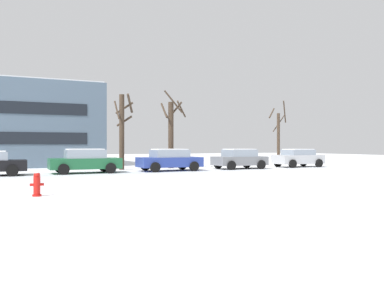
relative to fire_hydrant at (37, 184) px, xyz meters
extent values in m
plane|color=white|center=(-0.84, 1.52, -0.42)|extent=(120.00, 120.00, 0.00)
cube|color=silver|center=(-0.84, 5.23, -0.42)|extent=(80.00, 9.42, 0.00)
cylinder|color=red|center=(0.00, 0.00, -0.39)|extent=(0.30, 0.30, 0.06)
cylinder|color=red|center=(0.00, 0.00, -0.06)|extent=(0.22, 0.22, 0.60)
sphere|color=red|center=(0.00, 0.00, 0.28)|extent=(0.21, 0.21, 0.21)
cylinder|color=red|center=(-0.16, 0.00, -0.03)|extent=(0.12, 0.09, 0.09)
cylinder|color=red|center=(0.16, 0.00, -0.03)|extent=(0.12, 0.09, 0.09)
sphere|color=white|center=(0.00, 0.00, 0.34)|extent=(0.15, 0.15, 0.15)
cylinder|color=black|center=(-0.76, 11.49, -0.10)|extent=(0.64, 0.23, 0.64)
cylinder|color=black|center=(-0.74, 9.63, -0.10)|extent=(0.64, 0.23, 0.64)
cube|color=#1E6038|center=(3.32, 10.66, 0.17)|extent=(4.21, 1.85, 0.64)
cube|color=#8C99A8|center=(3.32, 10.66, 0.75)|extent=(2.32, 1.69, 0.52)
cube|color=white|center=(3.32, 10.66, 1.04)|extent=(2.11, 1.56, 0.06)
cylinder|color=black|center=(4.67, 11.60, -0.10)|extent=(0.64, 0.23, 0.64)
cylinder|color=black|center=(4.69, 9.75, -0.10)|extent=(0.64, 0.23, 0.64)
cylinder|color=black|center=(1.94, 11.58, -0.10)|extent=(0.64, 0.23, 0.64)
cylinder|color=black|center=(1.96, 9.73, -0.10)|extent=(0.64, 0.23, 0.64)
cube|color=#283D93|center=(8.79, 10.54, 0.17)|extent=(4.17, 1.93, 0.64)
cube|color=#8C99A8|center=(8.79, 10.54, 0.74)|extent=(2.30, 1.76, 0.49)
cube|color=white|center=(8.79, 10.54, 1.02)|extent=(2.09, 1.63, 0.06)
cylinder|color=black|center=(10.13, 11.52, -0.10)|extent=(0.64, 0.23, 0.64)
cylinder|color=black|center=(10.15, 9.59, -0.10)|extent=(0.64, 0.23, 0.64)
cylinder|color=black|center=(7.43, 11.49, -0.10)|extent=(0.64, 0.23, 0.64)
cylinder|color=black|center=(7.45, 9.56, -0.10)|extent=(0.64, 0.23, 0.64)
cube|color=slate|center=(14.27, 10.67, 0.16)|extent=(3.83, 1.90, 0.62)
cube|color=#8C99A8|center=(14.27, 10.67, 0.72)|extent=(2.11, 1.73, 0.50)
cube|color=white|center=(14.27, 10.67, 1.00)|extent=(1.92, 1.60, 0.06)
cylinder|color=black|center=(15.50, 11.63, -0.10)|extent=(0.64, 0.23, 0.64)
cylinder|color=black|center=(15.52, 9.74, -0.10)|extent=(0.64, 0.23, 0.64)
cylinder|color=black|center=(13.02, 11.61, -0.10)|extent=(0.64, 0.23, 0.64)
cylinder|color=black|center=(13.04, 9.71, -0.10)|extent=(0.64, 0.23, 0.64)
cube|color=silver|center=(19.75, 10.86, 0.19)|extent=(3.96, 1.79, 0.68)
cube|color=#8C99A8|center=(19.75, 10.86, 0.73)|extent=(2.18, 1.64, 0.41)
cube|color=white|center=(19.75, 10.86, 0.97)|extent=(1.98, 1.51, 0.06)
cylinder|color=black|center=(21.02, 11.77, -0.10)|extent=(0.64, 0.23, 0.64)
cylinder|color=black|center=(21.04, 9.98, -0.10)|extent=(0.64, 0.23, 0.64)
cylinder|color=black|center=(18.46, 11.75, -0.10)|extent=(0.64, 0.23, 0.64)
cylinder|color=black|center=(18.48, 9.95, -0.10)|extent=(0.64, 0.23, 0.64)
cylinder|color=#423326|center=(10.06, 13.52, 2.05)|extent=(0.40, 0.40, 4.93)
cylinder|color=#423326|center=(9.52, 13.51, 3.87)|extent=(0.16, 1.18, 1.20)
cylinder|color=#423326|center=(9.65, 13.51, 3.61)|extent=(0.15, 0.90, 0.73)
cylinder|color=#423326|center=(9.99, 12.85, 4.47)|extent=(1.44, 0.25, 1.64)
cylinder|color=#423326|center=(10.53, 13.86, 3.94)|extent=(0.85, 1.10, 1.27)
cylinder|color=#423326|center=(10.67, 12.95, 3.96)|extent=(1.27, 1.36, 1.12)
cylinder|color=#423326|center=(6.23, 13.15, 2.21)|extent=(0.36, 0.36, 5.26)
cylinder|color=#423326|center=(5.87, 13.09, 3.73)|extent=(0.25, 0.84, 1.32)
cylinder|color=#423326|center=(6.74, 12.86, 4.21)|extent=(0.76, 1.18, 1.26)
cylinder|color=#423326|center=(6.55, 13.67, 3.94)|extent=(1.19, 0.81, 0.87)
cylinder|color=#423326|center=(6.54, 13.59, 3.01)|extent=(1.04, 0.77, 0.78)
cylinder|color=#423326|center=(20.90, 14.95, 1.86)|extent=(0.26, 0.26, 4.56)
cylinder|color=#423326|center=(20.54, 15.46, 4.18)|extent=(1.14, 0.85, 1.01)
cylinder|color=#423326|center=(21.27, 14.56, 4.25)|extent=(0.93, 0.89, 1.90)
cylinder|color=#423326|center=(21.26, 15.35, 3.30)|extent=(0.90, 0.84, 1.60)
cube|color=slate|center=(-1.59, 22.95, 2.92)|extent=(15.39, 11.14, 6.67)
cube|color=white|center=(-1.59, 22.95, 6.30)|extent=(15.08, 10.92, 0.10)
camera|label=1|loc=(-0.76, -14.18, 1.27)|focal=37.30mm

